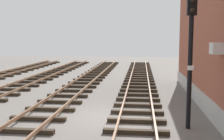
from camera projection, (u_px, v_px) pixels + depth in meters
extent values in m
plane|color=#605B56|center=(107.00, 117.00, 12.40)|extent=(80.00, 80.00, 0.00)
cube|color=#2D2319|center=(136.00, 132.00, 10.23)|extent=(2.50, 0.24, 0.18)
cube|color=#2D2319|center=(137.00, 121.00, 11.58)|extent=(2.50, 0.24, 0.18)
cube|color=#2D2319|center=(137.00, 112.00, 12.92)|extent=(2.50, 0.24, 0.18)
cube|color=#2D2319|center=(138.00, 105.00, 14.26)|extent=(2.50, 0.24, 0.18)
cube|color=#2D2319|center=(138.00, 100.00, 15.60)|extent=(2.50, 0.24, 0.18)
cube|color=#2D2319|center=(138.00, 95.00, 16.95)|extent=(2.50, 0.24, 0.18)
cube|color=#2D2319|center=(139.00, 91.00, 18.29)|extent=(2.50, 0.24, 0.18)
cube|color=#2D2319|center=(139.00, 87.00, 19.63)|extent=(2.50, 0.24, 0.18)
cube|color=#2D2319|center=(139.00, 84.00, 20.97)|extent=(2.50, 0.24, 0.18)
cube|color=#2D2319|center=(139.00, 81.00, 22.31)|extent=(2.50, 0.24, 0.18)
cube|color=#2D2319|center=(139.00, 79.00, 23.66)|extent=(2.50, 0.24, 0.18)
cube|color=#2D2319|center=(139.00, 76.00, 25.00)|extent=(2.50, 0.24, 0.18)
cube|color=#2D2319|center=(140.00, 74.00, 26.34)|extent=(2.50, 0.24, 0.18)
cube|color=#2D2319|center=(140.00, 73.00, 27.68)|extent=(2.50, 0.24, 0.18)
cube|color=#2D2319|center=(140.00, 71.00, 29.02)|extent=(2.50, 0.24, 0.18)
cube|color=#2D2319|center=(140.00, 70.00, 30.37)|extent=(2.50, 0.24, 0.18)
cube|color=#2D2319|center=(140.00, 68.00, 31.71)|extent=(2.50, 0.24, 0.18)
cube|color=#2D2319|center=(140.00, 67.00, 33.05)|extent=(2.50, 0.24, 0.18)
cube|color=#2D2319|center=(140.00, 66.00, 34.39)|extent=(2.50, 0.24, 0.18)
cube|color=#2D2319|center=(140.00, 65.00, 35.73)|extent=(2.50, 0.24, 0.18)
cube|color=#2D2319|center=(140.00, 64.00, 37.08)|extent=(2.50, 0.24, 0.18)
cube|color=#2D2319|center=(140.00, 63.00, 38.42)|extent=(2.50, 0.24, 0.18)
cube|color=brown|center=(121.00, 113.00, 12.31)|extent=(0.08, 54.37, 0.14)
cube|color=brown|center=(153.00, 113.00, 12.15)|extent=(0.08, 54.37, 0.14)
cube|color=#2D2319|center=(22.00, 131.00, 10.34)|extent=(2.50, 0.24, 0.18)
cube|color=#2D2319|center=(38.00, 119.00, 11.92)|extent=(2.50, 0.24, 0.18)
cube|color=#2D2319|center=(50.00, 109.00, 13.50)|extent=(2.50, 0.24, 0.18)
cube|color=#2D2319|center=(60.00, 102.00, 15.07)|extent=(2.50, 0.24, 0.18)
cube|color=#2D2319|center=(67.00, 96.00, 16.65)|extent=(2.50, 0.24, 0.18)
cube|color=#2D2319|center=(74.00, 91.00, 18.23)|extent=(2.50, 0.24, 0.18)
cube|color=#2D2319|center=(79.00, 86.00, 19.81)|extent=(2.50, 0.24, 0.18)
cube|color=#2D2319|center=(84.00, 83.00, 21.39)|extent=(2.50, 0.24, 0.18)
cube|color=#2D2319|center=(88.00, 80.00, 22.97)|extent=(2.50, 0.24, 0.18)
cube|color=#2D2319|center=(91.00, 77.00, 24.55)|extent=(2.50, 0.24, 0.18)
cube|color=#2D2319|center=(94.00, 75.00, 26.13)|extent=(2.50, 0.24, 0.18)
cube|color=#2D2319|center=(97.00, 73.00, 27.70)|extent=(2.50, 0.24, 0.18)
cube|color=#2D2319|center=(100.00, 71.00, 29.28)|extent=(2.50, 0.24, 0.18)
cube|color=#2D2319|center=(102.00, 69.00, 30.86)|extent=(2.50, 0.24, 0.18)
cube|color=#2D2319|center=(104.00, 68.00, 32.44)|extent=(2.50, 0.24, 0.18)
cube|color=#2D2319|center=(105.00, 66.00, 34.02)|extent=(2.50, 0.24, 0.18)
cube|color=#2D2319|center=(107.00, 65.00, 35.60)|extent=(2.50, 0.24, 0.18)
cube|color=#2D2319|center=(109.00, 64.00, 37.18)|extent=(2.50, 0.24, 0.18)
cube|color=#2D2319|center=(110.00, 63.00, 38.76)|extent=(2.50, 0.24, 0.18)
cube|color=brown|center=(29.00, 110.00, 12.76)|extent=(0.08, 54.37, 0.14)
cube|color=brown|center=(59.00, 111.00, 12.61)|extent=(0.08, 54.37, 0.14)
cube|color=#2D2319|center=(1.00, 94.00, 17.11)|extent=(2.50, 0.24, 0.18)
cube|color=#2D2319|center=(13.00, 89.00, 18.69)|extent=(2.50, 0.24, 0.18)
cube|color=#2D2319|center=(23.00, 85.00, 20.27)|extent=(2.50, 0.24, 0.18)
cube|color=#2D2319|center=(31.00, 82.00, 21.85)|extent=(2.50, 0.24, 0.18)
cube|color=#2D2319|center=(39.00, 79.00, 23.43)|extent=(2.50, 0.24, 0.18)
cube|color=#2D2319|center=(45.00, 76.00, 25.00)|extent=(2.50, 0.24, 0.18)
cube|color=#2D2319|center=(51.00, 74.00, 26.58)|extent=(2.50, 0.24, 0.18)
cube|color=#2D2319|center=(56.00, 72.00, 28.16)|extent=(2.50, 0.24, 0.18)
cube|color=#2D2319|center=(61.00, 70.00, 29.74)|extent=(2.50, 0.24, 0.18)
cube|color=#2D2319|center=(65.00, 69.00, 31.32)|extent=(2.50, 0.24, 0.18)
cube|color=#2D2319|center=(68.00, 67.00, 32.90)|extent=(2.50, 0.24, 0.18)
cube|color=#2D2319|center=(72.00, 66.00, 34.48)|extent=(2.50, 0.24, 0.18)
cube|color=#2D2319|center=(75.00, 65.00, 36.06)|extent=(2.50, 0.24, 0.18)
cube|color=#2D2319|center=(78.00, 63.00, 37.64)|extent=(2.50, 0.24, 0.18)
cube|color=#2D2319|center=(80.00, 62.00, 39.21)|extent=(2.50, 0.24, 0.18)
cube|color=#2D2319|center=(1.00, 76.00, 25.46)|extent=(2.50, 0.24, 0.18)
cube|color=#2D2319|center=(9.00, 73.00, 27.04)|extent=(2.50, 0.24, 0.18)
cube|color=#2D2319|center=(16.00, 72.00, 28.62)|extent=(2.50, 0.24, 0.18)
cube|color=#2D2319|center=(23.00, 70.00, 30.20)|extent=(2.50, 0.24, 0.18)
cube|color=#2D2319|center=(29.00, 68.00, 31.78)|extent=(2.50, 0.24, 0.18)
cube|color=#2D2319|center=(34.00, 67.00, 33.36)|extent=(2.50, 0.24, 0.18)
cube|color=#2D2319|center=(39.00, 65.00, 34.94)|extent=(2.50, 0.24, 0.18)
cube|color=#2D2319|center=(43.00, 64.00, 36.51)|extent=(2.50, 0.24, 0.18)
cube|color=#2D2319|center=(47.00, 63.00, 38.09)|extent=(2.50, 0.24, 0.18)
cube|color=#2D2319|center=(51.00, 62.00, 39.67)|extent=(2.50, 0.24, 0.18)
cylinder|color=black|center=(190.00, 73.00, 10.67)|extent=(0.18, 0.18, 4.44)
cube|color=black|center=(192.00, 1.00, 10.34)|extent=(0.36, 0.24, 1.10)
sphere|color=black|center=(193.00, 0.00, 10.16)|extent=(0.20, 0.20, 0.20)
sphere|color=black|center=(193.00, 10.00, 10.21)|extent=(0.20, 0.20, 0.20)
cube|color=white|center=(191.00, 68.00, 10.50)|extent=(0.24, 0.03, 0.18)
cube|color=#B2B2AD|center=(203.00, 102.00, 13.52)|extent=(0.08, 18.82, 0.90)
cube|color=silver|center=(217.00, 48.00, 10.44)|extent=(0.44, 0.60, 0.44)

